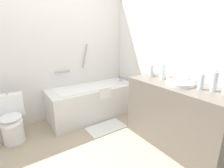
{
  "coord_description": "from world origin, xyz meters",
  "views": [
    {
      "loc": [
        -0.72,
        -1.68,
        1.52
      ],
      "look_at": [
        0.6,
        0.27,
        0.83
      ],
      "focal_mm": 26.74,
      "sensor_mm": 36.0,
      "label": 1
    }
  ],
  "objects": [
    {
      "name": "drinking_glass_1",
      "position": [
        1.31,
        0.15,
        0.94
      ],
      "size": [
        0.07,
        0.07,
        0.1
      ],
      "primitive_type": "cylinder",
      "color": "white",
      "rests_on": "vanity_counter"
    },
    {
      "name": "drinking_glass_3",
      "position": [
        1.27,
        -0.22,
        0.93
      ],
      "size": [
        0.07,
        0.07,
        0.08
      ],
      "primitive_type": "cylinder",
      "color": "white",
      "rests_on": "vanity_counter"
    },
    {
      "name": "bathtub",
      "position": [
        0.67,
        1.01,
        0.31
      ],
      "size": [
        1.67,
        0.67,
        1.36
      ],
      "color": "silver",
      "rests_on": "ground_plane"
    },
    {
      "name": "toilet",
      "position": [
        -0.71,
        0.94,
        0.33
      ],
      "size": [
        0.39,
        0.51,
        0.7
      ],
      "rotation": [
        0.0,
        0.0,
        -1.64
      ],
      "color": "white",
      "rests_on": "ground_plane"
    },
    {
      "name": "vanity_counter",
      "position": [
        1.23,
        -0.45,
        0.45
      ],
      "size": [
        0.63,
        1.39,
        0.89
      ],
      "primitive_type": "cube",
      "color": "#6B6056",
      "rests_on": "ground_plane"
    },
    {
      "name": "sink_faucet",
      "position": [
        1.4,
        -0.45,
        0.92
      ],
      "size": [
        0.11,
        0.15,
        0.06
      ],
      "color": "silver",
      "rests_on": "vanity_counter"
    },
    {
      "name": "water_bottle_2",
      "position": [
        1.24,
        -0.13,
        1.0
      ],
      "size": [
        0.06,
        0.06,
        0.24
      ],
      "color": "silver",
      "rests_on": "vanity_counter"
    },
    {
      "name": "bath_mat",
      "position": [
        0.61,
        0.46,
        0.01
      ],
      "size": [
        0.64,
        0.36,
        0.01
      ],
      "primitive_type": "cube",
      "color": "white",
      "rests_on": "ground_plane"
    },
    {
      "name": "water_bottle_1",
      "position": [
        1.23,
        -0.7,
        0.99
      ],
      "size": [
        0.06,
        0.06,
        0.21
      ],
      "color": "silver",
      "rests_on": "vanity_counter"
    },
    {
      "name": "water_bottle_3",
      "position": [
        1.29,
        -0.82,
        1.01
      ],
      "size": [
        0.07,
        0.07,
        0.25
      ],
      "color": "silver",
      "rests_on": "vanity_counter"
    },
    {
      "name": "drinking_glass_2",
      "position": [
        1.3,
        -0.06,
        0.94
      ],
      "size": [
        0.07,
        0.07,
        0.09
      ],
      "primitive_type": "cylinder",
      "color": "white",
      "rests_on": "vanity_counter"
    },
    {
      "name": "wall_back_tiled",
      "position": [
        0.0,
        1.39,
        1.15
      ],
      "size": [
        3.48,
        0.1,
        2.31
      ],
      "primitive_type": "cube",
      "color": "silver",
      "rests_on": "ground_plane"
    },
    {
      "name": "wall_right_mirror",
      "position": [
        1.59,
        0.0,
        1.15
      ],
      "size": [
        0.1,
        3.08,
        2.31
      ],
      "primitive_type": "cube",
      "color": "silver",
      "rests_on": "ground_plane"
    },
    {
      "name": "sink_basin",
      "position": [
        1.19,
        -0.45,
        0.92
      ],
      "size": [
        0.36,
        0.36,
        0.05
      ],
      "primitive_type": "cylinder",
      "color": "white",
      "rests_on": "vanity_counter"
    },
    {
      "name": "ground_plane",
      "position": [
        0.0,
        0.0,
        0.0
      ],
      "size": [
        4.08,
        4.08,
        0.0
      ],
      "primitive_type": "plane",
      "color": "tan"
    },
    {
      "name": "water_bottle_0",
      "position": [
        1.23,
        0.09,
        0.99
      ],
      "size": [
        0.06,
        0.06,
        0.21
      ],
      "color": "silver",
      "rests_on": "vanity_counter"
    }
  ]
}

